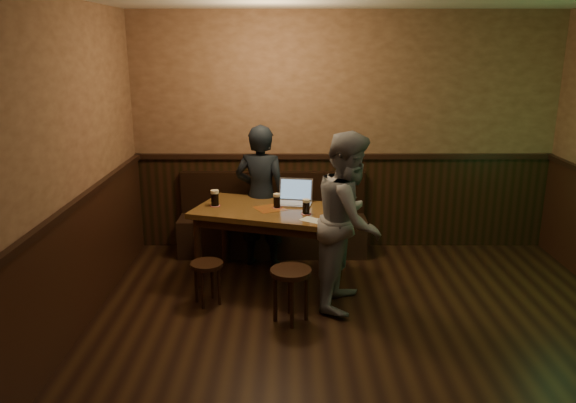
{
  "coord_description": "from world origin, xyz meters",
  "views": [
    {
      "loc": [
        -0.66,
        -3.62,
        2.43
      ],
      "look_at": [
        -0.66,
        1.77,
        0.91
      ],
      "focal_mm": 35.0,
      "sensor_mm": 36.0,
      "label": 1
    }
  ],
  "objects_px": {
    "bench": "(273,227)",
    "stool_right": "(291,280)",
    "pint_mid": "(277,201)",
    "person_grey": "(349,220)",
    "pint_right": "(306,207)",
    "pub_table": "(270,218)",
    "laptop": "(295,197)",
    "stool_left": "(207,271)",
    "person_suit": "(261,197)",
    "pint_left": "(215,198)"
  },
  "relations": [
    {
      "from": "laptop",
      "to": "person_grey",
      "type": "xyz_separation_m",
      "value": [
        0.5,
        -0.71,
        -0.03
      ]
    },
    {
      "from": "pub_table",
      "to": "stool_right",
      "type": "bearing_deg",
      "value": -59.13
    },
    {
      "from": "stool_right",
      "to": "pint_right",
      "type": "relative_size",
      "value": 3.27
    },
    {
      "from": "pint_left",
      "to": "pint_mid",
      "type": "xyz_separation_m",
      "value": [
        0.64,
        -0.07,
        -0.01
      ]
    },
    {
      "from": "pint_mid",
      "to": "person_suit",
      "type": "xyz_separation_m",
      "value": [
        -0.18,
        0.45,
        -0.08
      ]
    },
    {
      "from": "pint_mid",
      "to": "pint_right",
      "type": "xyz_separation_m",
      "value": [
        0.29,
        -0.22,
        0.0
      ]
    },
    {
      "from": "stool_right",
      "to": "person_grey",
      "type": "relative_size",
      "value": 0.3
    },
    {
      "from": "pint_mid",
      "to": "person_suit",
      "type": "height_order",
      "value": "person_suit"
    },
    {
      "from": "stool_left",
      "to": "pint_right",
      "type": "distance_m",
      "value": 1.15
    },
    {
      "from": "stool_left",
      "to": "pint_left",
      "type": "bearing_deg",
      "value": 88.42
    },
    {
      "from": "stool_right",
      "to": "laptop",
      "type": "height_order",
      "value": "laptop"
    },
    {
      "from": "bench",
      "to": "pint_mid",
      "type": "relative_size",
      "value": 14.47
    },
    {
      "from": "pint_right",
      "to": "person_grey",
      "type": "height_order",
      "value": "person_grey"
    },
    {
      "from": "pint_left",
      "to": "person_grey",
      "type": "xyz_separation_m",
      "value": [
        1.33,
        -0.61,
        -0.05
      ]
    },
    {
      "from": "laptop",
      "to": "person_grey",
      "type": "distance_m",
      "value": 0.87
    },
    {
      "from": "laptop",
      "to": "pint_right",
      "type": "bearing_deg",
      "value": -65.29
    },
    {
      "from": "bench",
      "to": "stool_right",
      "type": "height_order",
      "value": "bench"
    },
    {
      "from": "pint_left",
      "to": "person_grey",
      "type": "distance_m",
      "value": 1.46
    },
    {
      "from": "stool_left",
      "to": "person_grey",
      "type": "height_order",
      "value": "person_grey"
    },
    {
      "from": "pint_mid",
      "to": "person_grey",
      "type": "height_order",
      "value": "person_grey"
    },
    {
      "from": "bench",
      "to": "stool_right",
      "type": "bearing_deg",
      "value": -83.16
    },
    {
      "from": "pint_left",
      "to": "pint_right",
      "type": "height_order",
      "value": "pint_left"
    },
    {
      "from": "stool_left",
      "to": "pint_mid",
      "type": "distance_m",
      "value": 1.02
    },
    {
      "from": "person_suit",
      "to": "person_grey",
      "type": "distance_m",
      "value": 1.31
    },
    {
      "from": "pint_mid",
      "to": "person_grey",
      "type": "distance_m",
      "value": 0.87
    },
    {
      "from": "pint_mid",
      "to": "person_grey",
      "type": "relative_size",
      "value": 0.09
    },
    {
      "from": "pub_table",
      "to": "pint_right",
      "type": "xyz_separation_m",
      "value": [
        0.36,
        -0.19,
        0.18
      ]
    },
    {
      "from": "stool_left",
      "to": "stool_right",
      "type": "relative_size",
      "value": 0.84
    },
    {
      "from": "laptop",
      "to": "bench",
      "type": "bearing_deg",
      "value": 120.26
    },
    {
      "from": "bench",
      "to": "stool_left",
      "type": "bearing_deg",
      "value": -112.9
    },
    {
      "from": "bench",
      "to": "person_grey",
      "type": "xyz_separation_m",
      "value": [
        0.76,
        -1.38,
        0.53
      ]
    },
    {
      "from": "stool_right",
      "to": "pint_right",
      "type": "xyz_separation_m",
      "value": [
        0.15,
        0.69,
        0.48
      ]
    },
    {
      "from": "laptop",
      "to": "person_suit",
      "type": "distance_m",
      "value": 0.47
    },
    {
      "from": "pint_right",
      "to": "stool_right",
      "type": "bearing_deg",
      "value": -102.54
    },
    {
      "from": "laptop",
      "to": "person_suit",
      "type": "xyz_separation_m",
      "value": [
        -0.37,
        0.28,
        -0.07
      ]
    },
    {
      "from": "stool_left",
      "to": "pint_left",
      "type": "distance_m",
      "value": 0.83
    },
    {
      "from": "pint_right",
      "to": "person_grey",
      "type": "bearing_deg",
      "value": -39.07
    },
    {
      "from": "stool_right",
      "to": "laptop",
      "type": "relative_size",
      "value": 1.26
    },
    {
      "from": "pint_right",
      "to": "laptop",
      "type": "distance_m",
      "value": 0.4
    },
    {
      "from": "pint_right",
      "to": "laptop",
      "type": "relative_size",
      "value": 0.38
    },
    {
      "from": "bench",
      "to": "person_suit",
      "type": "bearing_deg",
      "value": -105.92
    },
    {
      "from": "pint_left",
      "to": "laptop",
      "type": "relative_size",
      "value": 0.43
    },
    {
      "from": "stool_left",
      "to": "person_suit",
      "type": "height_order",
      "value": "person_suit"
    },
    {
      "from": "pub_table",
      "to": "laptop",
      "type": "height_order",
      "value": "laptop"
    },
    {
      "from": "person_grey",
      "to": "bench",
      "type": "bearing_deg",
      "value": 45.45
    },
    {
      "from": "stool_right",
      "to": "person_suit",
      "type": "bearing_deg",
      "value": 103.44
    },
    {
      "from": "pub_table",
      "to": "person_suit",
      "type": "distance_m",
      "value": 0.5
    },
    {
      "from": "stool_right",
      "to": "person_grey",
      "type": "distance_m",
      "value": 0.79
    },
    {
      "from": "pint_mid",
      "to": "person_grey",
      "type": "bearing_deg",
      "value": -38.0
    },
    {
      "from": "laptop",
      "to": "person_grey",
      "type": "bearing_deg",
      "value": -45.34
    }
  ]
}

